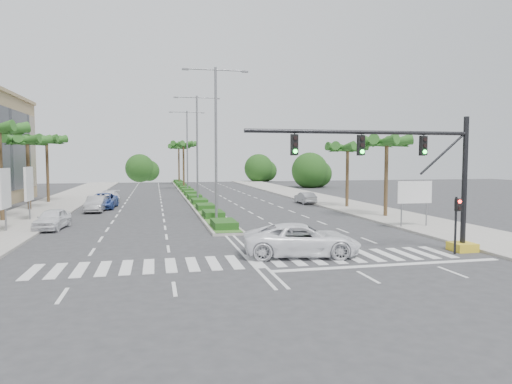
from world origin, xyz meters
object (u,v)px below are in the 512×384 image
car_parked_c (102,201)px  car_crossing (302,240)px  car_right (305,198)px  car_parked_d (108,198)px  car_parked_a (52,219)px  car_parked_b (96,204)px

car_parked_c → car_crossing: car_crossing is taller
car_crossing → car_right: (9.16, 26.57, -0.18)m
car_parked_d → car_crossing: (12.38, -30.44, 0.09)m
car_parked_a → car_crossing: size_ratio=0.72×
car_crossing → car_right: 28.11m
car_parked_c → car_crossing: bearing=-61.1°
car_parked_b → car_right: (21.94, 3.43, -0.10)m
car_right → car_parked_b: bearing=6.7°
car_right → car_crossing: bearing=68.8°
car_parked_c → car_right: car_parked_c is taller
car_right → car_parked_a: bearing=28.8°
car_parked_b → car_crossing: bearing=-58.6°
car_crossing → car_right: car_crossing is taller
car_parked_d → car_crossing: bearing=-63.5°
car_right → car_parked_c: bearing=-0.6°
car_parked_b → car_parked_d: bearing=89.4°
car_parked_a → car_crossing: 19.01m
car_parked_a → car_crossing: car_crossing is taller
car_parked_d → car_right: car_parked_d is taller
car_parked_a → car_right: 27.55m
car_parked_c → car_crossing: size_ratio=0.93×
car_parked_c → car_parked_d: 4.48m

